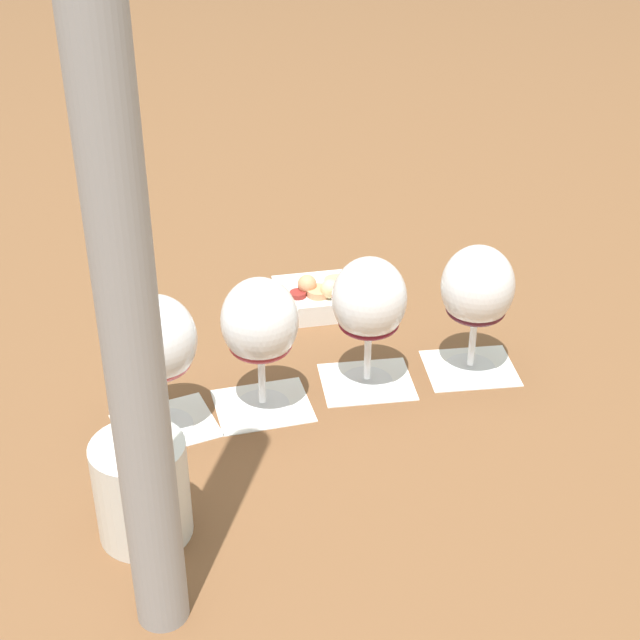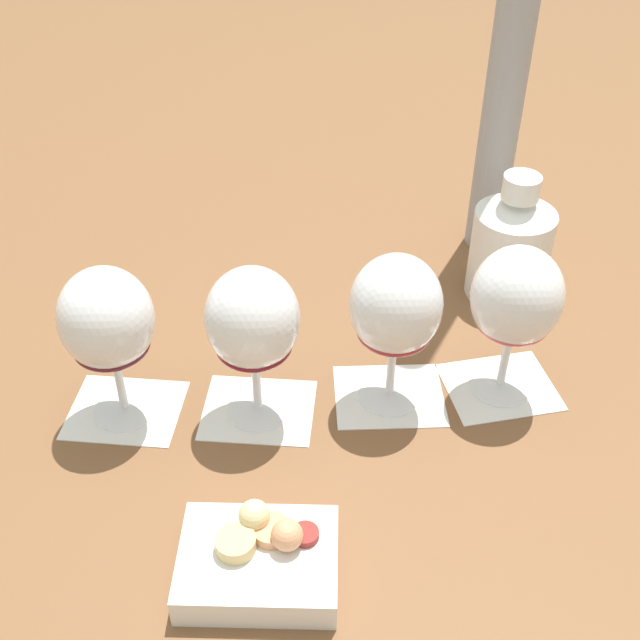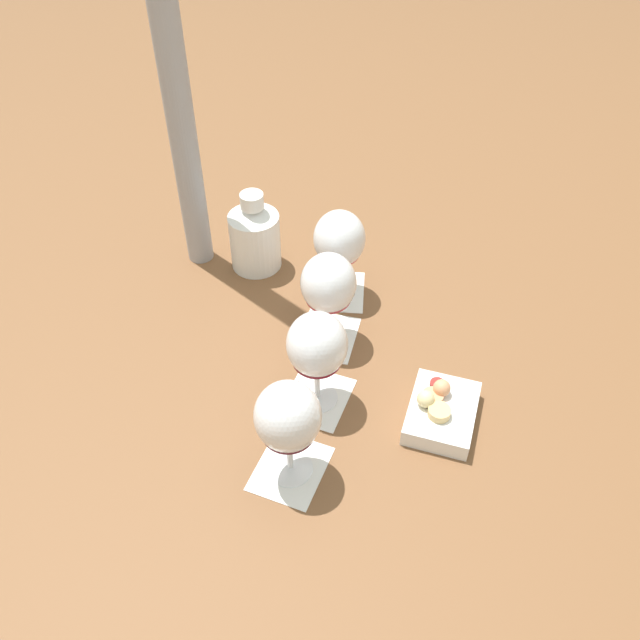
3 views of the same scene
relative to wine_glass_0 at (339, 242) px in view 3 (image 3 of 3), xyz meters
name	(u,v)px [view 3 (image 3 of 3)]	position (x,y,z in m)	size (l,w,h in m)	color
ground_plane	(320,368)	(0.18, 0.08, -0.11)	(8.00, 8.00, 0.00)	brown
tasting_card_0	(338,291)	(0.00, 0.00, -0.11)	(0.14, 0.14, 0.00)	white
tasting_card_1	(328,336)	(0.11, 0.05, -0.11)	(0.14, 0.13, 0.00)	white
tasting_card_2	(317,398)	(0.23, 0.11, -0.11)	(0.13, 0.12, 0.00)	white
tasting_card_3	(291,468)	(0.36, 0.14, -0.11)	(0.13, 0.11, 0.00)	white
wine_glass_0	(339,242)	(0.00, 0.00, 0.00)	(0.09, 0.09, 0.17)	white
wine_glass_1	(328,287)	(0.11, 0.05, 0.00)	(0.09, 0.09, 0.17)	white
wine_glass_2	(317,348)	(0.23, 0.11, 0.00)	(0.09, 0.09, 0.17)	white
wine_glass_3	(288,420)	(0.36, 0.14, 0.00)	(0.09, 0.09, 0.17)	white
ceramic_vase	(255,235)	(0.02, -0.17, -0.05)	(0.09, 0.09, 0.16)	white
snack_dish	(441,411)	(0.17, 0.28, -0.09)	(0.15, 0.13, 0.06)	white
umbrella_pole	(171,61)	(0.06, -0.28, 0.27)	(0.05, 0.05, 0.77)	#99999E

